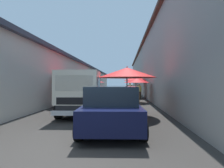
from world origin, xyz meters
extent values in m
plane|color=#33302D|center=(13.50, 0.00, 0.00)|extent=(90.00, 90.00, 0.00)
cube|color=beige|center=(15.75, 6.93, 1.85)|extent=(49.50, 7.00, 3.70)
cube|color=#383D4C|center=(15.75, 6.93, 3.82)|extent=(49.80, 7.50, 0.24)
cube|color=gray|center=(15.75, -6.93, 3.05)|extent=(49.50, 7.00, 6.10)
cube|color=#4C3328|center=(15.75, -6.93, 6.22)|extent=(49.80, 7.50, 0.24)
cylinder|color=#9E9EA3|center=(9.90, -2.27, 1.01)|extent=(0.06, 0.06, 2.02)
cone|color=red|center=(9.90, -2.27, 1.81)|extent=(2.10, 2.10, 0.42)
sphere|color=#9E9EA3|center=(9.90, -2.27, 2.06)|extent=(0.07, 0.07, 0.07)
cube|color=#9E7547|center=(9.93, -2.12, 0.41)|extent=(0.94, 0.68, 0.82)
sphere|color=orange|center=(9.75, -2.30, 0.86)|extent=(0.09, 0.09, 0.09)
sphere|color=orange|center=(9.97, -1.95, 0.92)|extent=(0.09, 0.09, 0.09)
sphere|color=orange|center=(9.65, -2.01, 0.86)|extent=(0.09, 0.09, 0.09)
sphere|color=orange|center=(9.63, -2.14, 0.86)|extent=(0.09, 0.09, 0.09)
sphere|color=orange|center=(10.25, -2.26, 0.86)|extent=(0.09, 0.09, 0.09)
cylinder|color=#9E9EA3|center=(7.28, 2.14, 1.19)|extent=(0.06, 0.06, 2.38)
cone|color=red|center=(7.28, 2.14, 2.21)|extent=(2.71, 2.71, 0.34)
sphere|color=#9E9EA3|center=(7.28, 2.14, 2.42)|extent=(0.07, 0.07, 0.07)
cube|color=olive|center=(7.19, 2.21, 0.39)|extent=(0.70, 0.63, 0.78)
sphere|color=orange|center=(6.99, 2.32, 0.82)|extent=(0.09, 0.09, 0.09)
sphere|color=orange|center=(7.11, 2.00, 0.88)|extent=(0.09, 0.09, 0.09)
sphere|color=orange|center=(7.25, 2.03, 0.82)|extent=(0.09, 0.09, 0.09)
sphere|color=orange|center=(7.01, 2.20, 0.82)|extent=(0.09, 0.09, 0.09)
cylinder|color=#9E9EA3|center=(14.89, 2.36, 1.05)|extent=(0.06, 0.06, 2.09)
cone|color=red|center=(14.89, 2.36, 1.87)|extent=(2.75, 2.75, 0.45)
sphere|color=#9E9EA3|center=(14.89, 2.36, 2.13)|extent=(0.07, 0.07, 0.07)
cube|color=olive|center=(15.07, 2.57, 0.38)|extent=(0.94, 0.68, 0.75)
sphere|color=orange|center=(14.96, 2.40, 0.80)|extent=(0.09, 0.09, 0.09)
sphere|color=orange|center=(14.76, 2.52, 0.85)|extent=(0.09, 0.09, 0.09)
sphere|color=orange|center=(14.98, 2.77, 0.80)|extent=(0.09, 0.09, 0.09)
sphere|color=orange|center=(14.78, 2.70, 0.80)|extent=(0.09, 0.09, 0.09)
cylinder|color=#9E9EA3|center=(4.23, -1.39, 1.16)|extent=(0.06, 0.06, 2.31)
cone|color=red|center=(4.23, -1.39, 2.07)|extent=(2.79, 2.79, 0.50)
sphere|color=#9E9EA3|center=(4.23, -1.39, 2.35)|extent=(0.07, 0.07, 0.07)
cube|color=#9E7547|center=(4.39, -1.48, 0.39)|extent=(0.75, 0.69, 0.79)
sphere|color=orange|center=(4.48, -1.60, 0.83)|extent=(0.09, 0.09, 0.09)
sphere|color=orange|center=(4.62, -1.29, 0.83)|extent=(0.09, 0.09, 0.09)
sphere|color=orange|center=(4.37, -1.66, 0.83)|extent=(0.09, 0.09, 0.09)
cylinder|color=#9E9EA3|center=(13.98, -2.43, 1.15)|extent=(0.06, 0.06, 2.31)
cone|color=red|center=(13.98, -2.43, 2.07)|extent=(2.53, 2.53, 0.47)
sphere|color=#9E9EA3|center=(13.98, -2.43, 2.35)|extent=(0.07, 0.07, 0.07)
cube|color=brown|center=(13.89, -2.59, 0.36)|extent=(0.79, 0.76, 0.72)
sphere|color=orange|center=(13.98, -2.53, 0.77)|extent=(0.09, 0.09, 0.09)
sphere|color=orange|center=(13.88, -2.66, 0.77)|extent=(0.09, 0.09, 0.09)
sphere|color=orange|center=(13.78, -2.56, 0.77)|extent=(0.09, 0.09, 0.09)
sphere|color=orange|center=(14.02, -2.66, 0.82)|extent=(0.09, 0.09, 0.09)
sphere|color=orange|center=(14.14, -2.79, 0.77)|extent=(0.09, 0.09, 0.09)
cube|color=#0F1438|center=(1.98, -0.83, 0.57)|extent=(3.99, 1.93, 0.64)
cube|color=#19232D|center=(1.83, -0.84, 1.17)|extent=(2.42, 1.64, 0.56)
cube|color=black|center=(3.89, -0.73, 0.35)|extent=(0.19, 1.65, 0.20)
cube|color=silver|center=(3.88, -0.15, 0.63)|extent=(0.07, 0.24, 0.14)
cube|color=silver|center=(3.94, -1.32, 0.63)|extent=(0.07, 0.24, 0.14)
cylinder|color=black|center=(3.26, 0.09, 0.30)|extent=(0.61, 0.23, 0.60)
cylinder|color=black|center=(3.35, -1.62, 0.30)|extent=(0.61, 0.23, 0.60)
cylinder|color=black|center=(0.61, -0.05, 0.30)|extent=(0.61, 0.23, 0.60)
cylinder|color=black|center=(0.70, -1.76, 0.30)|extent=(0.61, 0.23, 0.60)
cube|color=black|center=(4.94, 0.79, 0.50)|extent=(4.86, 1.68, 0.36)
cube|color=beige|center=(3.31, 0.72, 1.38)|extent=(1.61, 1.82, 1.40)
cube|color=#19232D|center=(2.57, 0.68, 1.55)|extent=(0.12, 1.47, 0.63)
cube|color=#19232D|center=(3.31, 0.72, 1.55)|extent=(1.12, 1.82, 0.45)
cube|color=black|center=(2.56, 0.68, 0.86)|extent=(0.12, 1.40, 0.28)
cube|color=silver|center=(2.48, 0.68, 0.40)|extent=(0.20, 1.75, 0.18)
cube|color=gray|center=(5.79, 0.00, 0.93)|extent=(3.16, 0.20, 0.50)
cube|color=gray|center=(5.72, 1.64, 0.93)|extent=(3.16, 0.20, 0.50)
cube|color=gray|center=(7.31, 0.89, 0.93)|extent=(0.13, 1.65, 0.50)
cylinder|color=black|center=(3.35, -0.16, 0.36)|extent=(0.73, 0.25, 0.72)
cylinder|color=black|center=(3.27, 1.59, 0.36)|extent=(0.73, 0.25, 0.72)
cylinder|color=black|center=(6.42, -0.02, 0.36)|extent=(0.73, 0.25, 0.72)
cylinder|color=black|center=(6.34, 1.72, 0.36)|extent=(0.73, 0.25, 0.72)
cylinder|color=#665B4C|center=(12.42, -1.85, 0.40)|extent=(0.14, 0.14, 0.81)
cylinder|color=#665B4C|center=(12.52, -1.72, 0.40)|extent=(0.14, 0.14, 0.81)
cube|color=#D8C666|center=(12.47, -1.78, 1.11)|extent=(0.45, 0.49, 0.61)
sphere|color=tan|center=(12.47, -1.78, 1.53)|extent=(0.22, 0.22, 0.22)
cylinder|color=#D8C666|center=(12.29, -2.01, 1.14)|extent=(0.08, 0.08, 0.55)
cylinder|color=#D8C666|center=(12.65, -1.56, 1.14)|extent=(0.08, 0.08, 0.55)
cylinder|color=#232328|center=(12.74, -2.74, 0.38)|extent=(0.14, 0.14, 0.75)
cylinder|color=#232328|center=(12.86, -2.65, 0.38)|extent=(0.14, 0.14, 0.75)
cube|color=#D8C666|center=(12.80, -2.69, 1.03)|extent=(0.47, 0.43, 0.56)
sphere|color=#A57A5B|center=(12.80, -2.69, 1.42)|extent=(0.21, 0.21, 0.21)
cylinder|color=#D8C666|center=(12.59, -2.86, 1.06)|extent=(0.08, 0.08, 0.51)
cylinder|color=#D8C666|center=(13.01, -2.53, 1.06)|extent=(0.08, 0.08, 0.51)
cylinder|color=black|center=(11.68, 1.55, 0.22)|extent=(0.45, 0.21, 0.44)
cylinder|color=black|center=(10.48, 1.21, 0.22)|extent=(0.45, 0.23, 0.44)
cube|color=black|center=(11.03, 1.37, 0.27)|extent=(0.94, 0.52, 0.08)
ellipsoid|color=black|center=(10.74, 1.28, 0.64)|extent=(0.61, 0.40, 0.20)
cube|color=black|center=(11.63, 1.54, 0.67)|extent=(0.22, 0.35, 0.56)
cylinder|color=silver|center=(11.57, 1.52, 0.77)|extent=(0.28, 0.13, 0.68)
cylinder|color=black|center=(11.49, 1.50, 1.12)|extent=(0.54, 0.19, 0.04)
camera|label=1|loc=(-3.82, -1.27, 1.54)|focal=26.90mm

